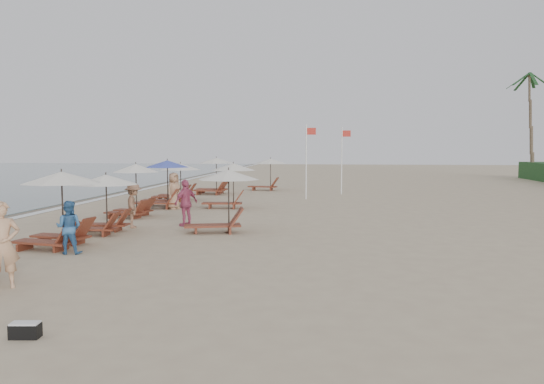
# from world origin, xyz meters

# --- Properties ---
(ground) EXTENTS (160.00, 160.00, 0.00)m
(ground) POSITION_xyz_m (0.00, 0.00, 0.00)
(ground) COLOR tan
(ground) RESTS_ON ground
(wet_sand_band) EXTENTS (3.20, 140.00, 0.01)m
(wet_sand_band) POSITION_xyz_m (-12.50, 10.00, 0.00)
(wet_sand_band) COLOR #6B5E4C
(wet_sand_band) RESTS_ON ground
(foam_line) EXTENTS (0.50, 140.00, 0.02)m
(foam_line) POSITION_xyz_m (-11.20, 10.00, 0.01)
(foam_line) COLOR white
(foam_line) RESTS_ON ground
(lounger_station_1) EXTENTS (2.61, 2.38, 2.30)m
(lounger_station_1) POSITION_xyz_m (-5.94, 1.24, 1.24)
(lounger_station_1) COLOR brown
(lounger_station_1) RESTS_ON ground
(lounger_station_2) EXTENTS (2.45, 2.23, 2.08)m
(lounger_station_2) POSITION_xyz_m (-5.74, 3.91, 1.11)
(lounger_station_2) COLOR brown
(lounger_station_2) RESTS_ON ground
(lounger_station_3) EXTENTS (2.36, 2.04, 2.31)m
(lounger_station_3) POSITION_xyz_m (-6.34, 8.28, 1.17)
(lounger_station_3) COLOR brown
(lounger_station_3) RESTS_ON ground
(lounger_station_4) EXTENTS (2.77, 2.27, 2.37)m
(lounger_station_4) POSITION_xyz_m (-6.23, 12.02, 1.07)
(lounger_station_4) COLOR brown
(lounger_station_4) RESTS_ON ground
(lounger_station_5) EXTENTS (2.71, 2.35, 2.11)m
(lounger_station_5) POSITION_xyz_m (-6.51, 15.37, 1.05)
(lounger_station_5) COLOR brown
(lounger_station_5) RESTS_ON ground
(lounger_station_6) EXTENTS (2.72, 2.34, 2.34)m
(lounger_station_6) POSITION_xyz_m (-5.44, 19.78, 1.14)
(lounger_station_6) COLOR brown
(lounger_station_6) RESTS_ON ground
(inland_station_0) EXTENTS (2.75, 2.24, 2.22)m
(inland_station_0) POSITION_xyz_m (-1.60, 4.69, 1.36)
(inland_station_0) COLOR brown
(inland_station_0) RESTS_ON ground
(inland_station_1) EXTENTS (2.71, 2.24, 2.22)m
(inland_station_1) POSITION_xyz_m (-2.85, 12.14, 1.37)
(inland_station_1) COLOR brown
(inland_station_1) RESTS_ON ground
(inland_station_2) EXTENTS (2.75, 2.24, 2.22)m
(inland_station_2) POSITION_xyz_m (-2.32, 23.18, 1.34)
(inland_station_2) COLOR brown
(inland_station_2) RESTS_ON ground
(beachgoer_near) EXTENTS (0.82, 0.76, 1.89)m
(beachgoer_near) POSITION_xyz_m (-4.67, -3.30, 0.94)
(beachgoer_near) COLOR tan
(beachgoer_near) RESTS_ON ground
(beachgoer_mid_a) EXTENTS (0.79, 0.64, 1.52)m
(beachgoer_mid_a) POSITION_xyz_m (-5.10, 0.37, 0.76)
(beachgoer_mid_a) COLOR #306092
(beachgoer_mid_a) RESTS_ON ground
(beachgoer_mid_b) EXTENTS (0.95, 1.23, 1.69)m
(beachgoer_mid_b) POSITION_xyz_m (-5.11, 5.30, 0.84)
(beachgoer_mid_b) COLOR brown
(beachgoer_mid_b) RESTS_ON ground
(beachgoer_far_a) EXTENTS (0.97, 1.11, 1.80)m
(beachgoer_far_a) POSITION_xyz_m (-3.27, 5.95, 0.90)
(beachgoer_far_a) COLOR #B6496C
(beachgoer_far_a) RESTS_ON ground
(beachgoer_far_b) EXTENTS (0.86, 1.03, 1.80)m
(beachgoer_far_b) POSITION_xyz_m (-5.43, 11.37, 0.90)
(beachgoer_far_b) COLOR #A87B5B
(beachgoer_far_b) RESTS_ON ground
(duffel_bag) EXTENTS (0.48, 0.28, 0.26)m
(duffel_bag) POSITION_xyz_m (-2.48, -6.07, 0.13)
(duffel_bag) COLOR black
(duffel_bag) RESTS_ON ground
(flag_pole_near) EXTENTS (0.60, 0.08, 4.35)m
(flag_pole_near) POSITION_xyz_m (0.78, 17.19, 2.42)
(flag_pole_near) COLOR silver
(flag_pole_near) RESTS_ON ground
(flag_pole_far) EXTENTS (0.59, 0.08, 4.29)m
(flag_pole_far) POSITION_xyz_m (2.88, 20.55, 2.39)
(flag_pole_far) COLOR silver
(flag_pole_far) RESTS_ON ground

